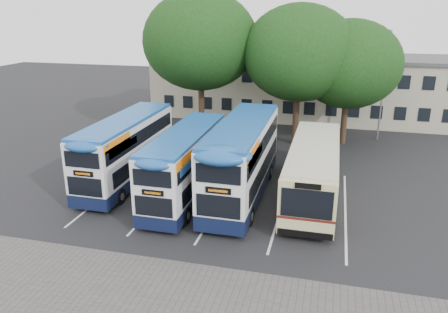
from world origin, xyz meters
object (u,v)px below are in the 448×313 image
object	(u,v)px
bus_dd_right	(242,156)
tree_mid	(299,53)
tree_left	(200,41)
tree_right	(349,64)
bus_dd_left	(127,147)
bus_dd_mid	(186,162)
bus_single	(313,168)
lamp_post	(384,80)

from	to	relation	value
bus_dd_right	tree_mid	bearing A→B (deg)	79.89
tree_left	tree_right	xyz separation A→B (m)	(11.81, 1.18, -1.64)
tree_right	bus_dd_left	distance (m)	18.51
tree_right	bus_dd_mid	size ratio (longest dim) A/B	1.02
tree_right	bus_dd_left	bearing A→B (deg)	-138.27
tree_left	bus_dd_left	world-z (taller)	tree_left
bus_dd_mid	bus_single	bearing A→B (deg)	14.17
tree_right	bus_dd_left	world-z (taller)	tree_right
lamp_post	bus_dd_right	bearing A→B (deg)	-121.60
tree_mid	bus_dd_right	world-z (taller)	tree_mid
lamp_post	bus_dd_left	distance (m)	21.59
tree_right	bus_dd_right	xyz separation A→B (m)	(-5.86, -12.45, -3.98)
lamp_post	bus_dd_mid	world-z (taller)	lamp_post
tree_mid	bus_single	world-z (taller)	tree_mid
bus_dd_right	bus_single	distance (m)	4.20
bus_dd_right	tree_left	bearing A→B (deg)	117.82
lamp_post	tree_left	bearing A→B (deg)	-168.54
bus_dd_mid	bus_single	xyz separation A→B (m)	(7.19, 1.82, -0.37)
tree_left	bus_dd_mid	distance (m)	13.88
tree_mid	bus_dd_left	size ratio (longest dim) A/B	1.11
tree_left	tree_mid	xyz separation A→B (m)	(7.98, 0.12, -0.77)
bus_dd_left	bus_dd_right	bearing A→B (deg)	-3.37
bus_single	tree_right	bearing A→B (deg)	81.22
bus_dd_mid	lamp_post	bearing A→B (deg)	52.02
tree_left	bus_dd_mid	world-z (taller)	tree_left
lamp_post	bus_single	bearing A→B (deg)	-109.31
bus_dd_right	tree_right	bearing A→B (deg)	64.79
tree_mid	bus_dd_right	xyz separation A→B (m)	(-2.03, -11.39, -4.85)
tree_mid	bus_dd_right	distance (m)	12.54
tree_left	bus_dd_left	size ratio (longest dim) A/B	1.20
lamp_post	bus_dd_right	world-z (taller)	lamp_post
tree_right	bus_single	bearing A→B (deg)	-98.78
tree_mid	bus_dd_mid	distance (m)	14.34
lamp_post	tree_mid	bearing A→B (deg)	-156.95
bus_dd_left	bus_single	world-z (taller)	bus_dd_left
tree_left	tree_right	bearing A→B (deg)	5.72
bus_dd_mid	bus_single	size ratio (longest dim) A/B	0.88
lamp_post	tree_mid	distance (m)	7.66
tree_left	bus_dd_mid	xyz separation A→B (m)	(2.82, -12.25, -5.88)
bus_single	bus_dd_left	bearing A→B (deg)	-178.09
tree_mid	tree_right	world-z (taller)	tree_mid
lamp_post	tree_right	distance (m)	3.69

